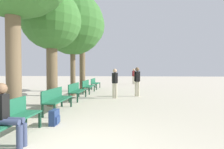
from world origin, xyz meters
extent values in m
cube|color=#1E6042|center=(-1.41, 0.65, 0.44)|extent=(0.49, 1.78, 0.04)
cube|color=#1E6042|center=(-1.64, 0.65, 0.66)|extent=(0.04, 1.78, 0.38)
cube|color=#19422D|center=(-1.21, 1.50, 0.21)|extent=(0.06, 0.06, 0.42)
cube|color=#19422D|center=(-1.61, 1.50, 0.21)|extent=(0.06, 0.06, 0.42)
cube|color=#1E6042|center=(-1.41, 3.30, 0.44)|extent=(0.49, 1.78, 0.04)
cube|color=#1E6042|center=(-1.64, 3.30, 0.66)|extent=(0.04, 1.78, 0.38)
cube|color=#19422D|center=(-1.21, 2.46, 0.21)|extent=(0.06, 0.06, 0.42)
cube|color=#19422D|center=(-1.21, 4.15, 0.21)|extent=(0.06, 0.06, 0.42)
cube|color=#19422D|center=(-1.61, 2.46, 0.21)|extent=(0.06, 0.06, 0.42)
cube|color=#19422D|center=(-1.61, 4.15, 0.21)|extent=(0.06, 0.06, 0.42)
cube|color=#1E6042|center=(-1.41, 5.95, 0.44)|extent=(0.49, 1.78, 0.04)
cube|color=#1E6042|center=(-1.64, 5.95, 0.66)|extent=(0.04, 1.78, 0.38)
cube|color=#19422D|center=(-1.21, 5.11, 0.21)|extent=(0.06, 0.06, 0.42)
cube|color=#19422D|center=(-1.21, 6.80, 0.21)|extent=(0.06, 0.06, 0.42)
cube|color=#19422D|center=(-1.61, 5.11, 0.21)|extent=(0.06, 0.06, 0.42)
cube|color=#19422D|center=(-1.61, 6.80, 0.21)|extent=(0.06, 0.06, 0.42)
cube|color=#1E6042|center=(-1.41, 8.61, 0.44)|extent=(0.49, 1.78, 0.04)
cube|color=#1E6042|center=(-1.64, 8.61, 0.66)|extent=(0.04, 1.78, 0.38)
cube|color=#19422D|center=(-1.21, 7.76, 0.21)|extent=(0.06, 0.06, 0.42)
cube|color=#19422D|center=(-1.21, 9.45, 0.21)|extent=(0.06, 0.06, 0.42)
cube|color=#19422D|center=(-1.61, 7.76, 0.21)|extent=(0.06, 0.06, 0.42)
cube|color=#19422D|center=(-1.61, 9.45, 0.21)|extent=(0.06, 0.06, 0.42)
cube|color=#1E6042|center=(-1.41, 11.26, 0.44)|extent=(0.49, 1.78, 0.04)
cube|color=#1E6042|center=(-1.64, 11.26, 0.66)|extent=(0.04, 1.78, 0.38)
cube|color=#19422D|center=(-1.21, 10.41, 0.21)|extent=(0.06, 0.06, 0.42)
cube|color=#19422D|center=(-1.21, 12.10, 0.21)|extent=(0.06, 0.06, 0.42)
cube|color=#19422D|center=(-1.61, 10.41, 0.21)|extent=(0.06, 0.06, 0.42)
cube|color=#19422D|center=(-1.61, 12.10, 0.21)|extent=(0.06, 0.06, 0.42)
cylinder|color=brown|center=(-2.12, 1.77, 1.93)|extent=(0.40, 0.40, 3.86)
cylinder|color=brown|center=(-2.12, 4.35, 1.50)|extent=(0.46, 0.46, 3.01)
sphere|color=#38702D|center=(-2.12, 4.35, 3.71)|extent=(2.54, 2.54, 2.54)
cylinder|color=brown|center=(-2.12, 7.31, 1.65)|extent=(0.30, 0.30, 3.31)
sphere|color=#38702D|center=(-2.12, 7.31, 4.33)|extent=(3.74, 3.74, 3.74)
cylinder|color=brown|center=(-2.12, 9.60, 1.95)|extent=(0.41, 0.41, 3.89)
sphere|color=#38702D|center=(-2.12, 9.60, 4.79)|extent=(3.27, 3.27, 3.27)
cylinder|color=#384260|center=(-1.18, 0.23, 0.53)|extent=(0.42, 0.12, 0.12)
cylinder|color=#384260|center=(-0.97, 0.23, 0.23)|extent=(0.12, 0.12, 0.46)
cylinder|color=#384260|center=(-1.18, 0.37, 0.53)|extent=(0.42, 0.12, 0.12)
cylinder|color=#384260|center=(-0.97, 0.37, 0.23)|extent=(0.12, 0.12, 0.46)
cube|color=black|center=(-1.39, 0.30, 0.76)|extent=(0.19, 0.23, 0.59)
cylinder|color=black|center=(-1.39, 0.43, 0.79)|extent=(0.09, 0.09, 0.53)
sphere|color=brown|center=(-1.39, 0.30, 1.18)|extent=(0.23, 0.23, 0.23)
cube|color=navy|center=(-0.93, 1.76, 0.21)|extent=(0.18, 0.36, 0.43)
cube|color=navy|center=(-0.82, 1.76, 0.15)|extent=(0.04, 0.25, 0.19)
cylinder|color=beige|center=(1.66, 7.35, 0.43)|extent=(0.13, 0.13, 0.86)
cylinder|color=beige|center=(1.81, 7.35, 0.43)|extent=(0.13, 0.13, 0.86)
cube|color=black|center=(1.74, 7.35, 1.16)|extent=(0.26, 0.29, 0.61)
cylinder|color=black|center=(1.61, 7.35, 1.18)|extent=(0.09, 0.09, 0.58)
cylinder|color=black|center=(1.87, 7.35, 1.18)|extent=(0.09, 0.09, 0.58)
sphere|color=brown|center=(1.74, 7.35, 1.59)|extent=(0.23, 0.23, 0.23)
cylinder|color=beige|center=(0.40, 6.57, 0.41)|extent=(0.12, 0.12, 0.82)
cylinder|color=beige|center=(0.54, 6.57, 0.41)|extent=(0.12, 0.12, 0.82)
cube|color=black|center=(0.47, 6.57, 1.10)|extent=(0.29, 0.28, 0.58)
cylinder|color=black|center=(0.35, 6.57, 1.12)|extent=(0.08, 0.08, 0.55)
cylinder|color=black|center=(0.59, 6.57, 1.12)|extent=(0.08, 0.08, 0.55)
sphere|color=tan|center=(0.47, 6.57, 1.51)|extent=(0.22, 0.22, 0.22)
cylinder|color=beige|center=(1.83, 16.22, 0.43)|extent=(0.13, 0.13, 0.86)
cylinder|color=beige|center=(1.98, 16.22, 0.43)|extent=(0.13, 0.13, 0.86)
cube|color=maroon|center=(1.90, 16.22, 1.16)|extent=(0.30, 0.30, 0.61)
cylinder|color=maroon|center=(1.77, 16.22, 1.18)|extent=(0.09, 0.09, 0.58)
cylinder|color=maroon|center=(2.03, 16.22, 1.18)|extent=(0.09, 0.09, 0.58)
sphere|color=tan|center=(1.90, 16.22, 1.59)|extent=(0.23, 0.23, 0.23)
camera|label=1|loc=(1.11, -2.98, 1.55)|focal=28.00mm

